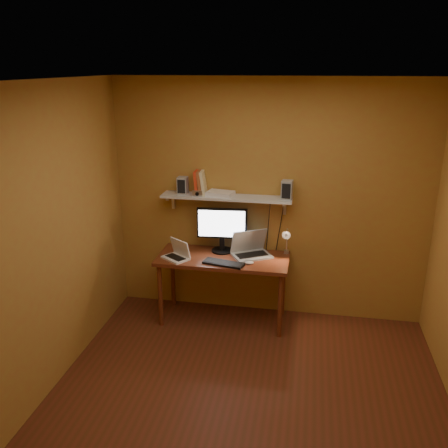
% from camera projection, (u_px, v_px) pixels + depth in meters
% --- Properties ---
extents(room, '(3.44, 3.24, 2.64)m').
position_uv_depth(room, '(249.00, 258.00, 3.62)').
color(room, '#5F2718').
rests_on(room, ground).
extents(desk, '(1.40, 0.60, 0.75)m').
position_uv_depth(desk, '(223.00, 264.00, 5.09)').
color(desk, brown).
rests_on(desk, ground).
extents(wall_shelf, '(1.40, 0.25, 0.21)m').
position_uv_depth(wall_shelf, '(226.00, 197.00, 5.05)').
color(wall_shelf, silver).
rests_on(wall_shelf, room).
extents(monitor, '(0.55, 0.25, 0.49)m').
position_uv_depth(monitor, '(222.00, 228.00, 5.13)').
color(monitor, black).
rests_on(monitor, desk).
extents(laptop, '(0.48, 0.44, 0.28)m').
position_uv_depth(laptop, '(250.00, 249.00, 5.10)').
color(laptop, '#989CA1').
rests_on(laptop, desk).
extents(netbook, '(0.33, 0.32, 0.20)m').
position_uv_depth(netbook, '(178.00, 253.00, 5.02)').
color(netbook, white).
rests_on(netbook, desk).
extents(keyboard, '(0.45, 0.23, 0.02)m').
position_uv_depth(keyboard, '(224.00, 263.00, 4.88)').
color(keyboard, black).
rests_on(keyboard, desk).
extents(mouse, '(0.10, 0.07, 0.03)m').
position_uv_depth(mouse, '(250.00, 263.00, 4.88)').
color(mouse, white).
rests_on(mouse, desk).
extents(desk_lamp, '(0.09, 0.23, 0.38)m').
position_uv_depth(desk_lamp, '(286.00, 239.00, 5.00)').
color(desk_lamp, silver).
rests_on(desk_lamp, desk).
extents(speaker_left, '(0.11, 0.11, 0.19)m').
position_uv_depth(speaker_left, '(183.00, 185.00, 5.10)').
color(speaker_left, '#989CA1').
rests_on(speaker_left, wall_shelf).
extents(speaker_right, '(0.12, 0.12, 0.20)m').
position_uv_depth(speaker_right, '(287.00, 190.00, 4.89)').
color(speaker_right, '#989CA1').
rests_on(speaker_right, wall_shelf).
extents(books, '(0.14, 0.18, 0.26)m').
position_uv_depth(books, '(200.00, 183.00, 5.08)').
color(books, red).
rests_on(books, wall_shelf).
extents(shelf_camera, '(0.11, 0.06, 0.06)m').
position_uv_depth(shelf_camera, '(197.00, 193.00, 5.02)').
color(shelf_camera, silver).
rests_on(shelf_camera, wall_shelf).
extents(router, '(0.31, 0.23, 0.05)m').
position_uv_depth(router, '(220.00, 194.00, 5.05)').
color(router, white).
rests_on(router, wall_shelf).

